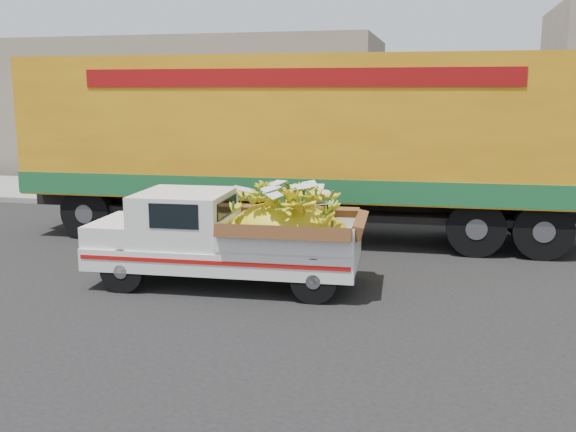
# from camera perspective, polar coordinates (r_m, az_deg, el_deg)

# --- Properties ---
(ground) EXTENTS (100.00, 100.00, 0.00)m
(ground) POSITION_cam_1_polar(r_m,az_deg,el_deg) (10.78, -5.51, -5.71)
(ground) COLOR black
(ground) RESTS_ON ground
(curb) EXTENTS (60.00, 0.25, 0.15)m
(curb) POSITION_cam_1_polar(r_m,az_deg,el_deg) (16.35, 1.27, 0.35)
(curb) COLOR gray
(curb) RESTS_ON ground
(sidewalk) EXTENTS (60.00, 4.00, 0.14)m
(sidewalk) POSITION_cam_1_polar(r_m,az_deg,el_deg) (18.38, 2.66, 1.51)
(sidewalk) COLOR gray
(sidewalk) RESTS_ON ground
(building_left) EXTENTS (18.00, 6.00, 5.00)m
(building_left) POSITION_cam_1_polar(r_m,az_deg,el_deg) (26.31, -12.34, 9.43)
(building_left) COLOR gray
(building_left) RESTS_ON ground
(pickup_truck) EXTENTS (4.38, 1.82, 1.51)m
(pickup_truck) POSITION_cam_1_polar(r_m,az_deg,el_deg) (10.27, -3.84, -1.84)
(pickup_truck) COLOR black
(pickup_truck) RESTS_ON ground
(semi_trailer) EXTENTS (12.03, 3.01, 3.80)m
(semi_trailer) POSITION_cam_1_polar(r_m,az_deg,el_deg) (13.59, 1.50, 6.90)
(semi_trailer) COLOR black
(semi_trailer) RESTS_ON ground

